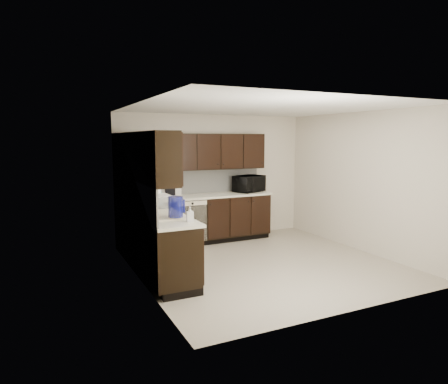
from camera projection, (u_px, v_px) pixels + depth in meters
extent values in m
plane|color=#ACA18E|center=(264.00, 264.00, 6.49)|extent=(4.00, 4.00, 0.00)
plane|color=white|center=(266.00, 108.00, 6.16)|extent=(4.00, 4.00, 0.00)
cube|color=beige|center=(214.00, 177.00, 8.12)|extent=(4.00, 0.02, 2.50)
cube|color=beige|center=(140.00, 195.00, 5.47)|extent=(0.02, 4.00, 2.50)
cube|color=beige|center=(360.00, 182.00, 7.19)|extent=(0.02, 4.00, 2.50)
cube|color=beige|center=(357.00, 207.00, 4.54)|extent=(4.00, 0.02, 2.50)
cube|color=black|center=(197.00, 220.00, 7.74)|extent=(3.00, 0.60, 0.90)
cube|color=black|center=(157.00, 244.00, 5.97)|extent=(0.60, 2.20, 0.90)
cube|color=black|center=(196.00, 240.00, 7.82)|extent=(3.00, 0.54, 0.10)
cube|color=black|center=(159.00, 270.00, 6.04)|extent=(0.54, 2.20, 0.10)
cube|color=beige|center=(196.00, 196.00, 7.68)|extent=(3.03, 0.63, 0.04)
cube|color=beige|center=(156.00, 214.00, 5.91)|extent=(0.63, 2.23, 0.04)
cube|color=beige|center=(191.00, 182.00, 7.90)|extent=(3.00, 0.02, 0.48)
cube|color=beige|center=(131.00, 195.00, 6.02)|extent=(0.02, 2.80, 0.48)
cube|color=black|center=(193.00, 152.00, 7.69)|extent=(3.00, 0.33, 0.70)
cube|color=black|center=(143.00, 156.00, 5.86)|extent=(0.33, 2.47, 0.70)
cube|color=beige|center=(192.00, 221.00, 7.39)|extent=(0.58, 0.02, 0.78)
cube|color=beige|center=(192.00, 203.00, 7.34)|extent=(0.58, 0.03, 0.08)
cylinder|color=black|center=(192.00, 204.00, 7.32)|extent=(0.04, 0.02, 0.04)
cube|color=beige|center=(163.00, 215.00, 5.65)|extent=(0.54, 0.82, 0.03)
cube|color=beige|center=(168.00, 224.00, 5.48)|extent=(0.42, 0.34, 0.16)
cube|color=beige|center=(159.00, 219.00, 5.84)|extent=(0.42, 0.34, 0.16)
cylinder|color=silver|center=(148.00, 208.00, 5.54)|extent=(0.03, 0.03, 0.26)
cylinder|color=silver|center=(151.00, 199.00, 5.54)|extent=(0.14, 0.02, 0.02)
cylinder|color=#B2B2B7|center=(168.00, 222.00, 5.48)|extent=(0.20, 0.20, 0.10)
imported|color=black|center=(249.00, 184.00, 8.17)|extent=(0.72, 0.61, 0.34)
imported|color=gray|center=(190.00, 214.00, 5.23)|extent=(0.11, 0.11, 0.20)
imported|color=gray|center=(141.00, 202.00, 6.07)|extent=(0.12, 0.12, 0.25)
cube|color=#BCBBBE|center=(170.00, 190.00, 7.48)|extent=(0.42, 0.35, 0.24)
cube|color=silver|center=(153.00, 202.00, 6.24)|extent=(0.55, 0.43, 0.20)
cylinder|color=navy|center=(176.00, 208.00, 5.42)|extent=(0.26, 0.26, 0.30)
cylinder|color=#0D9683|center=(158.00, 198.00, 6.53)|extent=(0.12, 0.12, 0.23)
cylinder|color=white|center=(156.00, 196.00, 6.48)|extent=(0.19, 0.19, 0.33)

